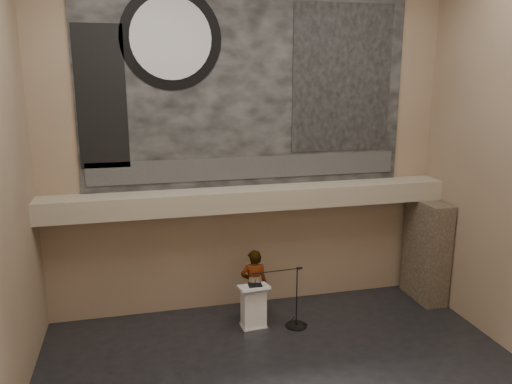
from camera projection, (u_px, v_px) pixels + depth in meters
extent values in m
cube|color=#896E57|center=(248.00, 143.00, 12.30)|extent=(10.00, 0.02, 8.50)
cube|color=#896E57|center=(435.00, 256.00, 4.74)|extent=(10.00, 0.02, 8.50)
cube|color=gray|center=(252.00, 198.00, 12.22)|extent=(10.00, 0.80, 0.50)
cylinder|color=#B2893D|center=(187.00, 214.00, 11.87)|extent=(0.04, 0.04, 0.06)
cylinder|color=#B2893D|center=(325.00, 205.00, 12.68)|extent=(0.04, 0.04, 0.06)
cube|color=black|center=(248.00, 83.00, 11.93)|extent=(8.00, 0.05, 5.00)
cube|color=#313131|center=(249.00, 168.00, 12.37)|extent=(7.76, 0.02, 0.55)
cylinder|color=black|center=(171.00, 38.00, 11.25)|extent=(2.30, 0.02, 2.30)
cylinder|color=silver|center=(171.00, 38.00, 11.23)|extent=(1.84, 0.02, 1.84)
cube|color=black|center=(342.00, 79.00, 12.42)|extent=(2.60, 0.02, 3.60)
cube|color=black|center=(101.00, 98.00, 11.18)|extent=(1.10, 0.02, 3.20)
cube|color=#403427|center=(426.00, 250.00, 13.24)|extent=(0.60, 1.40, 2.70)
cube|color=silver|center=(254.00, 327.00, 11.90)|extent=(0.65, 0.51, 0.08)
cube|color=white|center=(254.00, 307.00, 11.78)|extent=(0.57, 0.41, 0.96)
cube|color=white|center=(254.00, 287.00, 11.64)|extent=(0.72, 0.54, 0.13)
cube|color=black|center=(255.00, 286.00, 11.61)|extent=(0.33, 0.27, 0.04)
cube|color=silver|center=(249.00, 287.00, 11.59)|extent=(0.23, 0.31, 0.00)
imported|color=white|center=(254.00, 285.00, 12.17)|extent=(0.72, 0.53, 1.80)
cylinder|color=black|center=(296.00, 325.00, 12.02)|extent=(0.52, 0.52, 0.02)
cylinder|color=black|center=(297.00, 297.00, 11.85)|extent=(0.03, 0.03, 1.52)
cylinder|color=black|center=(276.00, 271.00, 11.53)|extent=(1.16, 0.09, 0.02)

